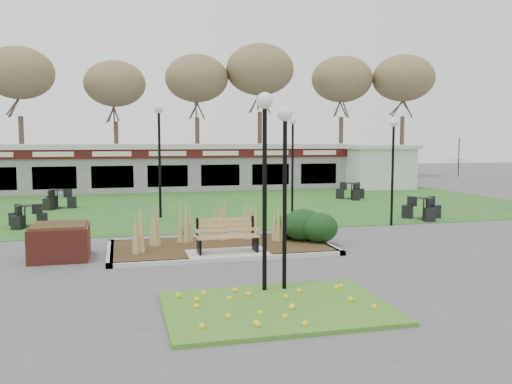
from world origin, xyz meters
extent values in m
plane|color=#515154|center=(0.00, 0.00, 0.00)|extent=(100.00, 100.00, 0.00)
cube|color=#205A1C|center=(0.00, 12.00, 0.01)|extent=(34.00, 16.00, 0.02)
cube|color=#2B6F1F|center=(0.00, -4.60, 0.04)|extent=(4.20, 3.00, 0.08)
cube|color=#301F13|center=(0.00, 1.20, 0.06)|extent=(6.22, 3.22, 0.12)
cube|color=#B7B7B2|center=(0.00, -0.41, 0.06)|extent=(6.40, 0.18, 0.12)
cube|color=#B7B7B2|center=(0.00, 2.81, 0.06)|extent=(6.40, 0.18, 0.12)
cube|color=#B7B7B2|center=(-3.11, 1.20, 0.06)|extent=(0.18, 3.40, 0.12)
cube|color=#B7B7B2|center=(3.11, 1.20, 0.06)|extent=(0.18, 3.40, 0.12)
cube|color=#B7B7B2|center=(0.00, 0.15, 0.07)|extent=(2.20, 1.20, 0.13)
cone|color=tan|center=(-1.90, 1.60, 0.70)|extent=(0.36, 0.36, 1.15)
cone|color=tan|center=(-0.90, 2.00, 0.70)|extent=(0.36, 0.36, 1.15)
cone|color=tan|center=(0.20, 2.20, 0.70)|extent=(0.36, 0.36, 1.15)
cone|color=tan|center=(1.10, 2.00, 0.70)|extent=(0.36, 0.36, 1.15)
cone|color=tan|center=(1.90, 1.60, 0.70)|extent=(0.36, 0.36, 1.15)
cone|color=tan|center=(-2.40, 0.80, 0.70)|extent=(0.36, 0.36, 1.15)
ellipsoid|color=black|center=(2.60, 1.40, 0.59)|extent=(1.21, 1.10, 0.99)
ellipsoid|color=black|center=(3.00, 1.00, 0.54)|extent=(1.10, 1.00, 0.90)
ellipsoid|color=black|center=(2.90, 1.90, 0.53)|extent=(1.06, 0.96, 0.86)
ellipsoid|color=black|center=(2.30, 1.90, 0.48)|extent=(0.92, 0.84, 0.76)
cube|color=tan|center=(0.00, 0.15, 0.56)|extent=(1.70, 0.57, 0.04)
cube|color=tan|center=(0.00, 0.46, 0.84)|extent=(1.70, 0.13, 0.44)
cube|color=black|center=(-0.78, 0.15, 0.34)|extent=(0.06, 0.55, 0.42)
cube|color=black|center=(0.78, 0.15, 0.34)|extent=(0.06, 0.55, 0.42)
cube|color=black|center=(-0.78, 0.45, 0.81)|extent=(0.06, 0.06, 0.50)
cube|color=black|center=(0.78, 0.45, 0.81)|extent=(0.06, 0.06, 0.50)
cube|color=tan|center=(-0.82, 0.13, 0.74)|extent=(0.05, 0.50, 0.04)
cube|color=tan|center=(0.82, 0.13, 0.74)|extent=(0.05, 0.50, 0.04)
cube|color=maroon|center=(-4.40, 1.00, 0.45)|extent=(1.50, 1.50, 0.90)
cube|color=#301F13|center=(-4.40, 1.00, 0.92)|extent=(1.40, 1.40, 0.06)
cube|color=gray|center=(0.00, 20.00, 1.30)|extent=(24.00, 3.00, 2.60)
cube|color=#46100F|center=(0.00, 18.45, 2.35)|extent=(24.00, 0.18, 0.55)
cube|color=silver|center=(0.00, 20.00, 2.75)|extent=(24.60, 3.40, 0.30)
cube|color=silver|center=(0.00, 18.34, 2.35)|extent=(22.00, 0.02, 0.28)
cube|color=black|center=(0.00, 18.55, 1.00)|extent=(22.00, 0.10, 1.30)
cube|color=silver|center=(13.50, 18.00, 1.30)|extent=(4.00, 3.00, 2.60)
cube|color=silver|center=(13.50, 18.00, 2.70)|extent=(4.40, 3.40, 0.25)
cylinder|color=#47382B|center=(-9.00, 28.00, 2.59)|extent=(0.36, 0.36, 5.17)
ellipsoid|color=brown|center=(-9.00, 28.00, 8.39)|extent=(5.24, 5.24, 3.93)
cylinder|color=#47382B|center=(-3.00, 28.00, 2.59)|extent=(0.36, 0.36, 5.17)
ellipsoid|color=brown|center=(-3.00, 28.00, 8.39)|extent=(5.24, 5.24, 3.93)
cylinder|color=#47382B|center=(3.00, 28.00, 2.59)|extent=(0.36, 0.36, 5.17)
ellipsoid|color=brown|center=(3.00, 28.00, 8.39)|extent=(5.24, 5.24, 3.93)
cylinder|color=#47382B|center=(9.00, 28.00, 2.59)|extent=(0.36, 0.36, 5.17)
ellipsoid|color=brown|center=(9.00, 28.00, 8.39)|extent=(5.24, 5.24, 3.93)
cylinder|color=#47382B|center=(15.00, 28.00, 2.59)|extent=(0.36, 0.36, 5.17)
ellipsoid|color=brown|center=(15.00, 28.00, 8.39)|extent=(5.24, 5.24, 3.93)
cylinder|color=#47382B|center=(21.00, 28.00, 2.59)|extent=(0.36, 0.36, 5.17)
ellipsoid|color=brown|center=(21.00, 28.00, 8.39)|extent=(5.24, 5.24, 3.93)
cylinder|color=black|center=(0.06, -3.50, 1.91)|extent=(0.10, 0.10, 3.82)
sphere|color=white|center=(0.06, -3.50, 3.97)|extent=(0.34, 0.34, 0.34)
cylinder|color=black|center=(0.49, -3.50, 1.79)|extent=(0.09, 0.09, 3.58)
sphere|color=white|center=(0.49, -3.50, 3.72)|extent=(0.32, 0.32, 0.32)
cylinder|color=black|center=(-1.22, 8.01, 2.12)|extent=(0.11, 0.11, 4.24)
sphere|color=white|center=(-1.22, 8.01, 4.41)|extent=(0.38, 0.38, 0.38)
cylinder|color=black|center=(6.96, 3.95, 1.83)|extent=(0.09, 0.09, 3.66)
sphere|color=white|center=(6.96, 3.95, 3.81)|extent=(0.33, 0.33, 0.33)
cylinder|color=black|center=(4.11, 7.08, 1.91)|extent=(0.10, 0.10, 3.81)
sphere|color=white|center=(4.11, 7.08, 3.97)|extent=(0.34, 0.34, 0.34)
cylinder|color=black|center=(-6.18, 6.86, 0.04)|extent=(0.46, 0.46, 0.03)
cylinder|color=black|center=(-6.18, 6.86, 0.41)|extent=(0.05, 0.05, 0.75)
cylinder|color=black|center=(-6.18, 6.86, 0.79)|extent=(0.63, 0.63, 0.03)
cube|color=black|center=(-5.62, 6.99, 0.26)|extent=(0.43, 0.43, 0.48)
cube|color=black|center=(-6.58, 7.28, 0.26)|extent=(0.50, 0.50, 0.48)
cube|color=black|center=(-6.35, 6.31, 0.26)|extent=(0.44, 0.44, 0.48)
cylinder|color=black|center=(-5.61, 12.16, 0.04)|extent=(0.50, 0.50, 0.03)
cylinder|color=black|center=(-5.61, 12.16, 0.44)|extent=(0.06, 0.06, 0.82)
cylinder|color=black|center=(-5.61, 12.16, 0.86)|extent=(0.69, 0.69, 0.03)
cube|color=black|center=(-4.98, 12.16, 0.28)|extent=(0.39, 0.39, 0.53)
cube|color=black|center=(-5.92, 12.71, 0.28)|extent=(0.53, 0.53, 0.53)
cube|color=black|center=(-5.93, 11.62, 0.28)|extent=(0.53, 0.53, 0.53)
cylinder|color=black|center=(8.94, 5.00, 0.04)|extent=(0.51, 0.51, 0.03)
cylinder|color=black|center=(8.94, 5.00, 0.44)|extent=(0.06, 0.06, 0.83)
cylinder|color=black|center=(8.94, 5.00, 0.87)|extent=(0.69, 0.69, 0.03)
cube|color=black|center=(9.54, 5.19, 0.28)|extent=(0.49, 0.49, 0.53)
cube|color=black|center=(8.47, 5.42, 0.28)|extent=(0.55, 0.55, 0.53)
cube|color=black|center=(8.80, 4.38, 0.28)|extent=(0.46, 0.46, 0.53)
cylinder|color=black|center=(9.19, 12.48, 0.04)|extent=(0.50, 0.50, 0.03)
cylinder|color=black|center=(9.19, 12.48, 0.44)|extent=(0.06, 0.06, 0.82)
cylinder|color=black|center=(9.19, 12.48, 0.86)|extent=(0.68, 0.68, 0.03)
cube|color=black|center=(9.76, 12.73, 0.28)|extent=(0.51, 0.51, 0.52)
cube|color=black|center=(8.69, 12.84, 0.28)|extent=(0.54, 0.54, 0.52)
cube|color=black|center=(9.13, 11.86, 0.28)|extent=(0.42, 0.42, 0.52)
cylinder|color=black|center=(16.00, 13.00, 1.10)|extent=(0.06, 0.06, 2.20)
imported|color=#3365B2|center=(16.00, 13.00, 1.37)|extent=(1.87, 1.90, 1.57)
camera|label=1|loc=(-2.81, -14.12, 3.20)|focal=38.00mm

